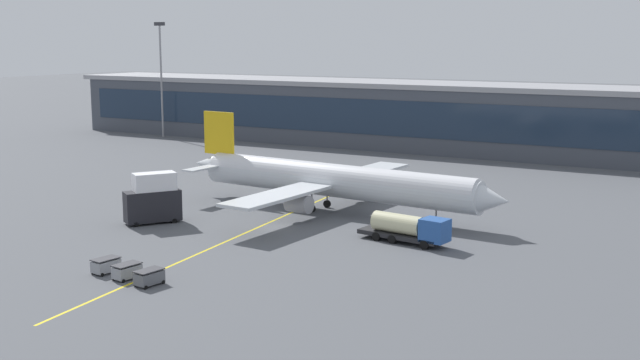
{
  "coord_description": "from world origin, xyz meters",
  "views": [
    {
      "loc": [
        51.41,
        -78.95,
        22.48
      ],
      "look_at": [
        1.12,
        9.19,
        4.5
      ],
      "focal_mm": 44.76,
      "sensor_mm": 36.0,
      "label": 1
    }
  ],
  "objects_px": {
    "baggage_cart_0": "(106,265)",
    "main_airliner": "(333,180)",
    "catering_lift": "(153,199)",
    "baggage_cart_1": "(127,271)",
    "fuel_tanker": "(409,228)",
    "baggage_cart_2": "(149,277)"
  },
  "relations": [
    {
      "from": "baggage_cart_0",
      "to": "catering_lift",
      "type": "bearing_deg",
      "value": 118.95
    },
    {
      "from": "fuel_tanker",
      "to": "baggage_cart_1",
      "type": "distance_m",
      "value": 31.24
    },
    {
      "from": "baggage_cart_1",
      "to": "baggage_cart_2",
      "type": "xyz_separation_m",
      "value": [
        3.17,
        -0.46,
        0.0
      ]
    },
    {
      "from": "main_airliner",
      "to": "fuel_tanker",
      "type": "bearing_deg",
      "value": -34.03
    },
    {
      "from": "fuel_tanker",
      "to": "baggage_cart_2",
      "type": "bearing_deg",
      "value": -119.67
    },
    {
      "from": "catering_lift",
      "to": "baggage_cart_0",
      "type": "bearing_deg",
      "value": -61.05
    },
    {
      "from": "baggage_cart_0",
      "to": "fuel_tanker",
      "type": "bearing_deg",
      "value": 49.86
    },
    {
      "from": "baggage_cart_1",
      "to": "main_airliner",
      "type": "bearing_deg",
      "value": 85.78
    },
    {
      "from": "fuel_tanker",
      "to": "baggage_cart_2",
      "type": "relative_size",
      "value": 3.88
    },
    {
      "from": "main_airliner",
      "to": "baggage_cart_0",
      "type": "relative_size",
      "value": 16.98
    },
    {
      "from": "catering_lift",
      "to": "baggage_cart_1",
      "type": "relative_size",
      "value": 2.47
    },
    {
      "from": "main_airliner",
      "to": "catering_lift",
      "type": "relative_size",
      "value": 6.86
    },
    {
      "from": "main_airliner",
      "to": "baggage_cart_2",
      "type": "bearing_deg",
      "value": -89.18
    },
    {
      "from": "fuel_tanker",
      "to": "catering_lift",
      "type": "bearing_deg",
      "value": -168.52
    },
    {
      "from": "baggage_cart_1",
      "to": "baggage_cart_2",
      "type": "height_order",
      "value": "same"
    },
    {
      "from": "baggage_cart_1",
      "to": "baggage_cart_2",
      "type": "distance_m",
      "value": 3.2
    },
    {
      "from": "fuel_tanker",
      "to": "baggage_cart_2",
      "type": "distance_m",
      "value": 29.93
    },
    {
      "from": "main_airliner",
      "to": "fuel_tanker",
      "type": "xyz_separation_m",
      "value": [
        15.33,
        -10.35,
        -2.49
      ]
    },
    {
      "from": "baggage_cart_0",
      "to": "main_airliner",
      "type": "bearing_deg",
      "value": 80.68
    },
    {
      "from": "fuel_tanker",
      "to": "baggage_cart_1",
      "type": "relative_size",
      "value": 3.88
    },
    {
      "from": "baggage_cart_0",
      "to": "baggage_cart_1",
      "type": "bearing_deg",
      "value": -8.26
    },
    {
      "from": "catering_lift",
      "to": "main_airliner",
      "type": "bearing_deg",
      "value": 46.02
    }
  ]
}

